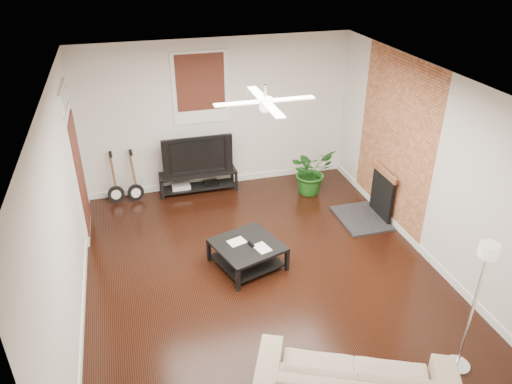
# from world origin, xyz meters

# --- Properties ---
(room) EXTENTS (5.01, 6.01, 2.81)m
(room) POSITION_xyz_m (0.00, 0.00, 1.40)
(room) COLOR black
(room) RESTS_ON ground
(brick_accent) EXTENTS (0.02, 2.20, 2.80)m
(brick_accent) POSITION_xyz_m (2.49, 1.00, 1.40)
(brick_accent) COLOR #9C5332
(brick_accent) RESTS_ON floor
(fireplace) EXTENTS (0.80, 1.10, 0.92)m
(fireplace) POSITION_xyz_m (2.20, 1.00, 0.46)
(fireplace) COLOR black
(fireplace) RESTS_ON floor
(window_back) EXTENTS (1.00, 0.06, 1.30)m
(window_back) POSITION_xyz_m (-0.30, 2.97, 1.95)
(window_back) COLOR #3D1B10
(window_back) RESTS_ON wall_back
(door_left) EXTENTS (0.08, 1.00, 2.50)m
(door_left) POSITION_xyz_m (-2.46, 1.90, 1.25)
(door_left) COLOR white
(door_left) RESTS_ON wall_left
(tv_stand) EXTENTS (1.44, 0.38, 0.40)m
(tv_stand) POSITION_xyz_m (-0.47, 2.78, 0.20)
(tv_stand) COLOR black
(tv_stand) RESTS_ON floor
(tv) EXTENTS (1.29, 0.17, 0.74)m
(tv) POSITION_xyz_m (-0.47, 2.80, 0.78)
(tv) COLOR black
(tv) RESTS_ON tv_stand
(coffee_table) EXTENTS (1.12, 1.12, 0.37)m
(coffee_table) POSITION_xyz_m (-0.17, 0.28, 0.19)
(coffee_table) COLOR black
(coffee_table) RESTS_ON floor
(sofa) EXTENTS (2.23, 1.60, 0.61)m
(sofa) POSITION_xyz_m (0.31, -2.32, 0.30)
(sofa) COLOR tan
(sofa) RESTS_ON floor
(floor_lamp) EXTENTS (0.37, 0.37, 1.70)m
(floor_lamp) POSITION_xyz_m (1.66, -2.22, 0.85)
(floor_lamp) COLOR white
(floor_lamp) RESTS_ON floor
(potted_plant) EXTENTS (0.97, 0.91, 0.89)m
(potted_plant) POSITION_xyz_m (1.56, 2.17, 0.44)
(potted_plant) COLOR #1B5317
(potted_plant) RESTS_ON floor
(guitar_left) EXTENTS (0.33, 0.25, 0.97)m
(guitar_left) POSITION_xyz_m (-1.99, 2.75, 0.48)
(guitar_left) COLOR black
(guitar_left) RESTS_ON floor
(guitar_right) EXTENTS (0.34, 0.28, 0.97)m
(guitar_right) POSITION_xyz_m (-1.64, 2.72, 0.48)
(guitar_right) COLOR black
(guitar_right) RESTS_ON floor
(ceiling_fan) EXTENTS (1.24, 1.24, 0.32)m
(ceiling_fan) POSITION_xyz_m (0.00, 0.00, 2.60)
(ceiling_fan) COLOR white
(ceiling_fan) RESTS_ON ceiling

